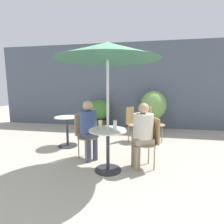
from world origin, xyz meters
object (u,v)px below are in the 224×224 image
Objects in this scene: cafe_table_near at (108,143)px; bistro_chair_0 at (150,138)px; bistro_chair_1 at (85,131)px; potted_plant_1 at (153,107)px; seated_person_1 at (89,125)px; beer_glass_0 at (100,124)px; beer_glass_1 at (115,126)px; umbrella at (108,52)px; seated_person_0 at (142,130)px; potted_plant_0 at (100,112)px; bistro_chair_3 at (133,121)px; bistro_chair_2 at (154,121)px; cafe_table_far at (67,128)px.

bistro_chair_0 is at bearing 19.89° from cafe_table_near.
potted_plant_1 is (1.50, 2.46, 0.26)m from bistro_chair_1.
bistro_chair_0 is 2.71m from potted_plant_1.
potted_plant_1 is (0.91, 2.96, 0.31)m from cafe_table_near.
beer_glass_0 is at bearing -93.21° from seated_person_1.
seated_person_1 is at bearing -116.39° from bistro_chair_0.
beer_glass_0 is at bearing 144.29° from beer_glass_1.
umbrella reaches higher than bistro_chair_0.
seated_person_0 is at bearing -60.04° from seated_person_1.
bistro_chair_1 is at bearing -121.41° from potted_plant_1.
potted_plant_0 is at bearing 108.43° from beer_glass_1.
seated_person_0 reaches higher than beer_glass_0.
bistro_chair_1 is 2.63m from potted_plant_0.
beer_glass_1 reaches higher than beer_glass_0.
bistro_chair_2 is at bearing -50.05° from bistro_chair_3.
potted_plant_0 is at bearing 81.08° from cafe_table_far.
cafe_table_far is 0.73× the size of potted_plant_0.
bistro_chair_2 is 4.84× the size of beer_glass_1.
potted_plant_1 is at bearing 72.91° from umbrella.
cafe_table_far is at bearing -135.03° from seated_person_0.
umbrella reaches higher than bistro_chair_2.
beer_glass_0 reaches higher than cafe_table_near.
bistro_chair_0 is 1.68m from umbrella.
bistro_chair_3 is (1.57, 0.72, 0.08)m from cafe_table_far.
bistro_chair_2 is at bearing -91.78° from potted_plant_1.
bistro_chair_3 is (0.32, 1.79, 0.05)m from cafe_table_near.
beer_glass_1 reaches higher than bistro_chair_1.
bistro_chair_0 and bistro_chair_2 have the same top height.
bistro_chair_0 is at bearing -56.39° from seated_person_1.
potted_plant_0 reaches higher than bistro_chair_2.
potted_plant_1 reaches higher than seated_person_1.
cafe_table_near is 1.54m from umbrella.
bistro_chair_2 is 6.43× the size of beer_glass_0.
bistro_chair_1 is 0.91× the size of potted_plant_0.
beer_glass_1 is at bearing -89.76° from bistro_chair_1.
umbrella is at bearing -160.77° from bistro_chair_3.
cafe_table_near is 0.80× the size of bistro_chair_2.
cafe_table_far is 0.55× the size of potted_plant_1.
potted_plant_0 reaches higher than beer_glass_1.
bistro_chair_0 is 4.84× the size of beer_glass_1.
bistro_chair_3 is at bearing 106.91° from bistro_chair_2.
bistro_chair_3 is (-0.41, 1.53, 0.00)m from bistro_chair_0.
bistro_chair_0 and bistro_chair_1 have the same top height.
potted_plant_1 reaches higher than bistro_chair_1.
bistro_chair_2 is 1.09m from potted_plant_1.
beer_glass_1 is at bearing -71.57° from potted_plant_0.
potted_plant_0 is (-0.77, 3.01, -0.22)m from beer_glass_0.
beer_glass_0 is 3.05m from potted_plant_1.
beer_glass_1 is (0.74, -0.62, 0.28)m from bistro_chair_1.
bistro_chair_2 is 1.72m from seated_person_0.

